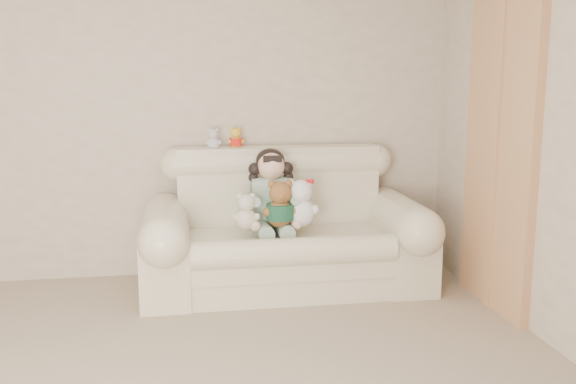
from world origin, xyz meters
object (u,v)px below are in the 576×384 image
(seated_child, at_px, (271,190))
(white_cat, at_px, (301,198))
(cream_teddy, at_px, (246,208))
(brown_teddy, at_px, (280,200))
(sofa, at_px, (286,221))

(seated_child, height_order, white_cat, seated_child)
(cream_teddy, bearing_deg, brown_teddy, -7.49)
(brown_teddy, xyz_separation_m, cream_teddy, (-0.25, -0.02, -0.05))
(brown_teddy, relative_size, cream_teddy, 1.32)
(brown_teddy, height_order, white_cat, white_cat)
(sofa, xyz_separation_m, seated_child, (-0.10, 0.08, 0.22))
(white_cat, bearing_deg, sofa, 138.82)
(seated_child, relative_size, brown_teddy, 1.56)
(seated_child, bearing_deg, brown_teddy, -81.05)
(seated_child, distance_m, brown_teddy, 0.21)
(white_cat, bearing_deg, cream_teddy, -165.67)
(sofa, distance_m, white_cat, 0.24)
(seated_child, distance_m, white_cat, 0.27)
(seated_child, xyz_separation_m, cream_teddy, (-0.21, -0.22, -0.08))
(brown_teddy, xyz_separation_m, white_cat, (0.15, 0.02, 0.00))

